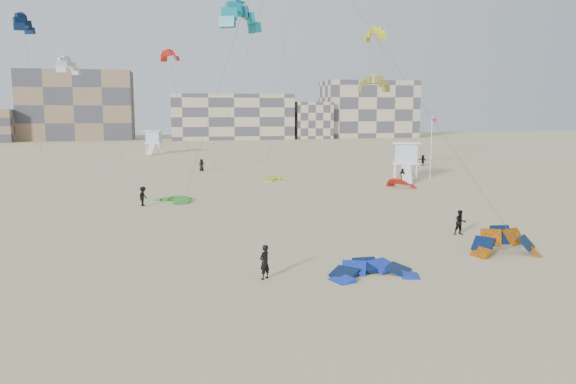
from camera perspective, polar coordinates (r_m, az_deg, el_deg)
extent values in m
plane|color=tan|center=(25.87, 3.10, -9.74)|extent=(320.00, 320.00, 0.00)
imported|color=black|center=(26.97, -2.40, -7.12)|extent=(0.72, 0.70, 1.67)
imported|color=black|center=(37.89, 17.11, -2.99)|extent=(0.82, 0.65, 1.61)
imported|color=black|center=(48.52, -14.51, -0.42)|extent=(1.00, 1.23, 1.65)
imported|color=black|center=(63.10, 11.55, 1.65)|extent=(0.64, 1.01, 1.60)
imported|color=black|center=(74.31, -8.78, 2.72)|extent=(0.80, 0.53, 1.61)
imported|color=black|center=(82.88, 13.53, 3.16)|extent=(1.00, 1.52, 1.57)
cylinder|color=#3F3F3F|center=(44.89, -7.86, 7.88)|extent=(4.01, 7.41, 13.40)
cylinder|color=#3F3F3F|center=(42.35, 9.91, 13.91)|extent=(5.60, 25.13, 22.41)
cylinder|color=#3F3F3F|center=(57.95, -18.36, 6.63)|extent=(7.37, 10.02, 11.36)
cylinder|color=#3F3F3F|center=(66.28, -4.44, 13.02)|extent=(7.05, 8.09, 24.81)
cylinder|color=#3F3F3F|center=(61.89, 11.98, 6.22)|extent=(4.05, 10.46, 9.76)
cylinder|color=#3F3F3F|center=(82.56, 11.88, 9.41)|extent=(7.91, 5.07, 17.49)
cylinder|color=#3F3F3F|center=(70.44, -24.40, 8.61)|extent=(1.52, 1.75, 16.41)
cylinder|color=#3F3F3F|center=(79.50, -0.62, 13.10)|extent=(3.81, 0.84, 27.08)
cylinder|color=#3F3F3F|center=(84.39, -10.99, 8.45)|extent=(2.38, 2.27, 14.64)
cube|color=white|center=(65.64, 11.85, 2.93)|extent=(3.82, 3.82, 0.15)
cube|color=#A7CBE4|center=(65.54, 11.88, 3.92)|extent=(3.14, 3.14, 2.12)
cube|color=white|center=(65.47, 11.91, 4.92)|extent=(3.96, 3.96, 0.17)
cube|color=white|center=(63.15, 12.86, 1.75)|extent=(2.04, 3.19, 1.76)
cube|color=white|center=(105.22, -13.48, 4.86)|extent=(3.39, 3.39, 0.15)
cube|color=#A7CBE4|center=(105.16, -13.50, 5.46)|extent=(2.79, 2.79, 2.08)
cube|color=white|center=(105.11, -13.53, 6.07)|extent=(3.51, 3.51, 0.17)
cube|color=white|center=(102.49, -13.51, 4.21)|extent=(1.56, 3.09, 1.72)
cylinder|color=white|center=(67.83, 14.33, 4.42)|extent=(0.09, 0.09, 7.26)
cube|color=red|center=(67.82, 14.63, 7.10)|extent=(0.54, 0.02, 0.36)
cube|color=#7E634C|center=(159.50, -20.58, 8.23)|extent=(28.00, 14.00, 18.00)
cube|color=tan|center=(154.63, -5.81, 7.62)|extent=(32.00, 16.00, 12.00)
cube|color=tan|center=(165.63, 8.15, 8.32)|extent=(26.00, 14.00, 16.00)
cube|color=tan|center=(156.55, 2.37, 7.30)|extent=(10.00, 10.00, 10.00)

